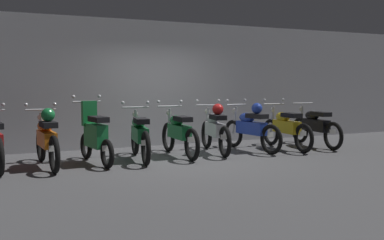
% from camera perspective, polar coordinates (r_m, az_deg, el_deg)
% --- Properties ---
extents(ground_plane, '(80.00, 80.00, 0.00)m').
position_cam_1_polar(ground_plane, '(8.79, -0.86, -5.08)').
color(ground_plane, '#4C4C4F').
extents(back_wall, '(16.00, 0.30, 3.00)m').
position_cam_1_polar(back_wall, '(10.66, -5.37, 4.75)').
color(back_wall, '#ADADB2').
rests_on(back_wall, ground).
extents(motorbike_slot_1, '(0.59, 1.95, 1.15)m').
position_cam_1_polar(motorbike_slot_1, '(8.27, -18.51, -2.27)').
color(motorbike_slot_1, black).
rests_on(motorbike_slot_1, ground).
extents(motorbike_slot_2, '(0.58, 1.68, 1.29)m').
position_cam_1_polar(motorbike_slot_2, '(8.42, -12.60, -2.02)').
color(motorbike_slot_2, black).
rests_on(motorbike_slot_2, ground).
extents(motorbike_slot_3, '(0.59, 1.94, 1.15)m').
position_cam_1_polar(motorbike_slot_3, '(8.67, -6.87, -1.97)').
color(motorbike_slot_3, black).
rests_on(motorbike_slot_3, ground).
extents(motorbike_slot_4, '(0.59, 1.95, 1.15)m').
position_cam_1_polar(motorbike_slot_4, '(9.05, -1.74, -1.65)').
color(motorbike_slot_4, black).
rests_on(motorbike_slot_4, ground).
extents(motorbike_slot_5, '(0.58, 1.94, 1.15)m').
position_cam_1_polar(motorbike_slot_5, '(9.47, 3.03, -1.14)').
color(motorbike_slot_5, black).
rests_on(motorbike_slot_5, ground).
extents(motorbike_slot_6, '(0.58, 1.94, 1.15)m').
position_cam_1_polar(motorbike_slot_6, '(9.85, 7.73, -0.95)').
color(motorbike_slot_6, black).
rests_on(motorbike_slot_6, ground).
extents(motorbike_slot_7, '(0.59, 1.95, 1.15)m').
position_cam_1_polar(motorbike_slot_7, '(10.26, 12.19, -0.98)').
color(motorbike_slot_7, black).
rests_on(motorbike_slot_7, ground).
extents(motorbike_slot_8, '(0.56, 1.95, 1.03)m').
position_cam_1_polar(motorbike_slot_8, '(10.83, 15.83, -0.77)').
color(motorbike_slot_8, black).
rests_on(motorbike_slot_8, ground).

